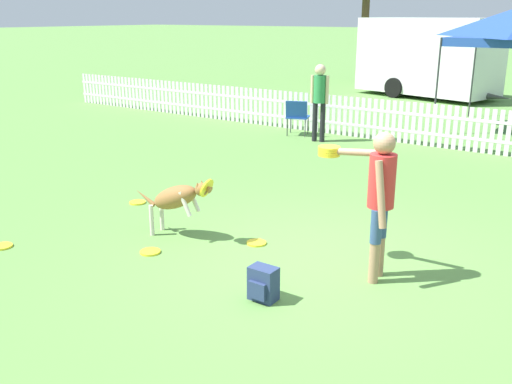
# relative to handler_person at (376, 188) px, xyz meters

# --- Properties ---
(ground_plane) EXTENTS (240.00, 240.00, 0.00)m
(ground_plane) POSITION_rel_handler_person_xyz_m (-0.59, 0.05, -1.02)
(ground_plane) COLOR #5B8C42
(handler_person) EXTENTS (1.01, 0.56, 1.62)m
(handler_person) POSITION_rel_handler_person_xyz_m (0.00, 0.00, 0.00)
(handler_person) COLOR tan
(handler_person) RESTS_ON ground_plane
(leaping_dog) EXTENTS (1.20, 0.40, 0.84)m
(leaping_dog) POSITION_rel_handler_person_xyz_m (-2.53, -0.33, -0.49)
(leaping_dog) COLOR olive
(leaping_dog) RESTS_ON ground_plane
(frisbee_near_handler) EXTENTS (0.25, 0.25, 0.02)m
(frisbee_near_handler) POSITION_rel_handler_person_xyz_m (-2.46, -0.91, -1.01)
(frisbee_near_handler) COLOR yellow
(frisbee_near_handler) RESTS_ON ground_plane
(frisbee_near_dog) EXTENTS (0.25, 0.25, 0.02)m
(frisbee_near_dog) POSITION_rel_handler_person_xyz_m (-1.57, 0.06, -1.01)
(frisbee_near_dog) COLOR yellow
(frisbee_near_dog) RESTS_ON ground_plane
(frisbee_midfield) EXTENTS (0.25, 0.25, 0.02)m
(frisbee_midfield) POSITION_rel_handler_person_xyz_m (-3.99, 0.35, -1.01)
(frisbee_midfield) COLOR yellow
(frisbee_midfield) RESTS_ON ground_plane
(frisbee_far_scatter) EXTENTS (0.25, 0.25, 0.02)m
(frisbee_far_scatter) POSITION_rel_handler_person_xyz_m (-4.09, -1.83, -1.01)
(frisbee_far_scatter) COLOR yellow
(frisbee_far_scatter) RESTS_ON ground_plane
(backpack_on_grass) EXTENTS (0.28, 0.23, 0.35)m
(backpack_on_grass) POSITION_rel_handler_person_xyz_m (-0.68, -1.11, -0.85)
(backpack_on_grass) COLOR navy
(backpack_on_grass) RESTS_ON ground_plane
(picket_fence) EXTENTS (25.11, 0.04, 0.93)m
(picket_fence) POSITION_rel_handler_person_xyz_m (-0.59, 6.77, -0.55)
(picket_fence) COLOR white
(picket_fence) RESTS_ON ground_plane
(folding_chair_blue_left) EXTENTS (0.65, 0.66, 0.84)m
(folding_chair_blue_left) POSITION_rel_handler_person_xyz_m (-4.62, 6.12, -0.52)
(folding_chair_blue_left) COLOR #333338
(folding_chair_blue_left) RESTS_ON ground_plane
(spectator_standing) EXTENTS (0.41, 0.27, 1.72)m
(spectator_standing) POSITION_rel_handler_person_xyz_m (-3.89, 5.84, 0.03)
(spectator_standing) COLOR black
(spectator_standing) RESTS_ON ground_plane
(equipment_trailer) EXTENTS (5.53, 3.15, 2.65)m
(equipment_trailer) POSITION_rel_handler_person_xyz_m (-4.41, 14.48, 0.37)
(equipment_trailer) COLOR white
(equipment_trailer) RESTS_ON ground_plane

